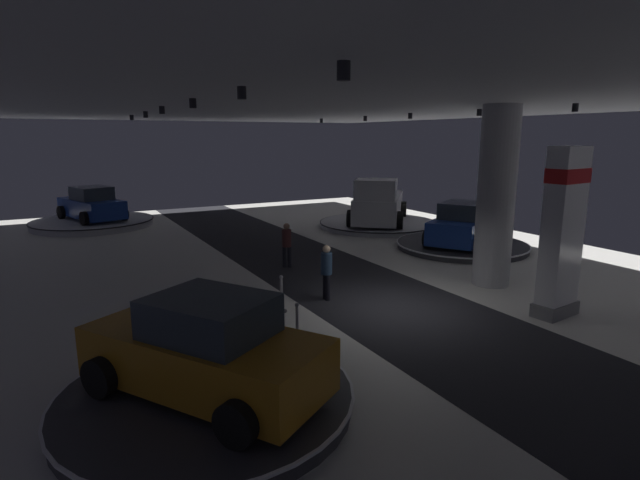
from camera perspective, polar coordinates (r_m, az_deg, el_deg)
ground at (r=13.93m, az=8.79°, el=-7.71°), size 24.00×44.00×0.06m
ceiling_with_spotlights at (r=13.18m, az=9.57°, el=15.80°), size 24.00×44.00×0.39m
column_right at (r=16.26m, az=19.36°, el=4.61°), size 1.13×1.13×5.50m
brand_sign_pylon at (r=14.04m, az=25.81°, el=0.96°), size 1.33×0.79×4.34m
display_platform_deep_left at (r=28.47m, az=-24.35°, el=1.82°), size 5.97×5.97×0.34m
display_car_deep_left at (r=28.31m, az=-24.48°, el=3.65°), size 3.23×4.55×1.71m
display_platform_near_left at (r=9.24m, az=-12.70°, el=-17.10°), size 5.06×5.06×0.30m
display_car_near_left at (r=8.83m, az=-12.81°, el=-12.04°), size 3.77×4.51×1.71m
display_platform_far_right at (r=25.91m, az=6.64°, el=1.82°), size 6.03×6.03×0.27m
pickup_truck_far_right at (r=25.43m, az=6.62°, el=4.04°), size 5.03×5.40×2.30m
display_platform_mid_right at (r=21.56m, az=15.78°, el=-0.59°), size 5.35×5.35×0.25m
display_car_mid_right at (r=21.37m, az=15.89°, el=1.69°), size 4.53×3.70×1.71m
visitor_walking_near at (r=17.71m, az=-3.79°, el=-0.26°), size 0.32×0.32×1.59m
visitor_walking_far at (r=14.18m, az=0.74°, el=-3.28°), size 0.32×0.32×1.59m
stanchion_a at (r=13.38m, az=-4.40°, el=-6.63°), size 0.28×0.28×1.01m
stanchion_b at (r=11.28m, az=-2.61°, el=-10.18°), size 0.28×0.28×1.01m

